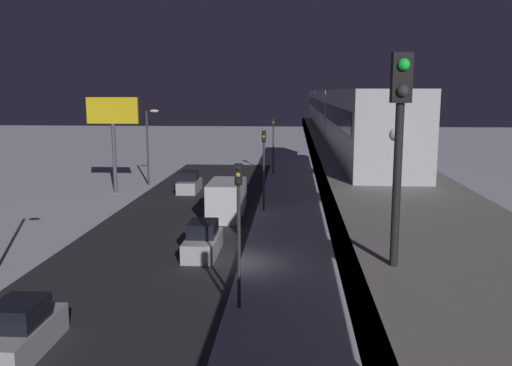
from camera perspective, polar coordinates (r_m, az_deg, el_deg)
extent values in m
plane|color=silver|center=(30.71, -2.07, -8.33)|extent=(240.00, 240.00, 0.00)
cube|color=#28282D|center=(31.69, -11.77, -7.95)|extent=(11.00, 81.87, 0.01)
cube|color=gray|center=(29.52, 10.87, 2.16)|extent=(5.00, 81.87, 0.80)
cube|color=#38383D|center=(29.33, 6.25, 2.23)|extent=(0.24, 80.23, 0.80)
cylinder|color=gray|center=(62.29, 7.22, 3.23)|extent=(1.40, 1.40, 5.32)
cylinder|color=gray|center=(46.08, 8.35, 1.00)|extent=(1.40, 1.40, 5.32)
cylinder|color=gray|center=(30.06, 10.69, -3.63)|extent=(1.40, 1.40, 5.32)
cube|color=#B7BABF|center=(28.58, 11.19, 6.14)|extent=(2.90, 18.00, 3.40)
cube|color=black|center=(28.56, 11.21, 6.96)|extent=(2.94, 16.20, 0.90)
cube|color=#B7BABF|center=(47.07, 8.36, 7.49)|extent=(2.90, 18.00, 3.40)
cube|color=black|center=(47.06, 8.38, 7.98)|extent=(2.94, 16.20, 0.90)
cube|color=#B7BABF|center=(65.62, 7.13, 8.07)|extent=(2.90, 18.00, 3.40)
cube|color=black|center=(65.62, 7.14, 8.42)|extent=(2.94, 16.20, 0.90)
sphere|color=white|center=(19.64, 14.48, 5.05)|extent=(0.44, 0.44, 0.44)
cylinder|color=black|center=(10.57, 14.50, -0.05)|extent=(0.16, 0.16, 3.20)
cube|color=black|center=(10.43, 14.95, 10.57)|extent=(0.36, 0.28, 0.90)
sphere|color=#19F23F|center=(10.28, 15.18, 11.86)|extent=(0.22, 0.22, 0.22)
sphere|color=#333333|center=(10.27, 15.07, 9.30)|extent=(0.22, 0.22, 0.22)
cube|color=#B2B2B7|center=(22.32, -23.35, -14.70)|extent=(1.80, 4.26, 1.10)
cube|color=black|center=(21.95, -23.52, -12.34)|extent=(1.58, 2.04, 0.87)
cube|color=#B2B2B7|center=(52.19, -6.97, -0.32)|extent=(1.80, 4.02, 1.10)
cube|color=black|center=(52.03, -6.99, 0.75)|extent=(1.58, 1.93, 0.87)
cube|color=#B2B2B7|center=(32.24, -5.57, -6.48)|extent=(1.80, 4.45, 1.10)
cube|color=black|center=(31.98, -5.60, -4.78)|extent=(1.58, 2.14, 0.87)
cube|color=#B2B2B7|center=(44.71, -2.58, -1.07)|extent=(2.30, 2.20, 2.40)
cube|color=silver|center=(40.97, -3.18, -1.77)|extent=(2.40, 5.00, 2.80)
cylinder|color=#2D2D2D|center=(23.85, -1.81, -6.71)|extent=(0.16, 0.16, 5.50)
cube|color=black|center=(23.16, -1.85, 0.91)|extent=(0.32, 0.32, 0.90)
sphere|color=black|center=(22.94, -1.90, 1.58)|extent=(0.20, 0.20, 0.20)
sphere|color=yellow|center=(22.98, -1.89, 0.84)|extent=(0.20, 0.20, 0.20)
sphere|color=black|center=(23.03, -1.89, 0.11)|extent=(0.20, 0.20, 0.20)
cylinder|color=#2D2D2D|center=(43.24, 0.82, 0.66)|extent=(0.16, 0.16, 5.50)
cube|color=black|center=(42.86, 0.83, 4.89)|extent=(0.32, 0.32, 0.90)
sphere|color=black|center=(42.66, 0.81, 5.28)|extent=(0.20, 0.20, 0.20)
sphere|color=yellow|center=(42.68, 0.81, 4.87)|extent=(0.20, 0.20, 0.20)
sphere|color=black|center=(42.70, 0.81, 4.47)|extent=(0.20, 0.20, 0.20)
cylinder|color=#2D2D2D|center=(62.93, 1.81, 3.45)|extent=(0.16, 0.16, 5.50)
cube|color=black|center=(62.67, 1.82, 6.36)|extent=(0.32, 0.32, 0.90)
sphere|color=black|center=(62.48, 1.82, 6.63)|extent=(0.20, 0.20, 0.20)
sphere|color=yellow|center=(62.49, 1.82, 6.35)|extent=(0.20, 0.20, 0.20)
sphere|color=black|center=(62.51, 1.81, 6.08)|extent=(0.20, 0.20, 0.20)
cylinder|color=#4C4C51|center=(52.59, -14.57, 2.49)|extent=(0.36, 0.36, 6.50)
cube|color=yellow|center=(52.26, -14.77, 7.34)|extent=(4.80, 0.30, 2.40)
cylinder|color=#38383D|center=(56.32, -11.26, 3.58)|extent=(0.20, 0.20, 7.50)
ellipsoid|color=#F4E5B2|center=(55.86, -10.58, 7.41)|extent=(0.90, 0.44, 0.30)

